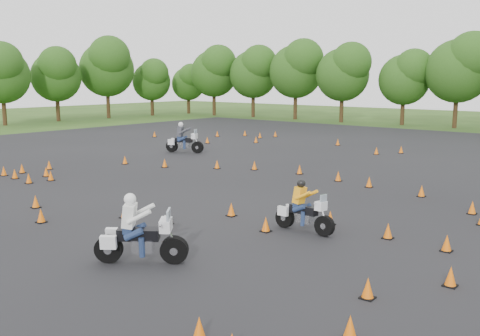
{
  "coord_description": "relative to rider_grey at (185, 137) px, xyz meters",
  "views": [
    {
      "loc": [
        13.45,
        -12.26,
        4.74
      ],
      "look_at": [
        0.0,
        4.0,
        1.2
      ],
      "focal_mm": 40.0,
      "sensor_mm": 36.0,
      "label": 1
    }
  ],
  "objects": [
    {
      "name": "rider_yellow",
      "position": [
        15.81,
        -10.38,
        -0.17
      ],
      "size": [
        2.13,
        0.69,
        1.63
      ],
      "primitive_type": null,
      "rotation": [
        0.0,
        0.0,
        -0.02
      ],
      "color": "#FFA516",
      "rests_on": "ground"
    },
    {
      "name": "ground",
      "position": [
        11.12,
        -11.84,
        -0.99
      ],
      "size": [
        140.0,
        140.0,
        0.0
      ],
      "primitive_type": "plane",
      "color": "#2D5119",
      "rests_on": "ground"
    },
    {
      "name": "asphalt_pad",
      "position": [
        11.12,
        -5.84,
        -0.99
      ],
      "size": [
        62.0,
        62.0,
        0.0
      ],
      "primitive_type": "plane",
      "color": "black",
      "rests_on": "ground"
    },
    {
      "name": "rider_white",
      "position": [
        14.13,
        -15.47,
        -0.04
      ],
      "size": [
        2.4,
        2.07,
        1.89
      ],
      "primitive_type": null,
      "rotation": [
        0.0,
        0.0,
        0.65
      ],
      "color": "silver",
      "rests_on": "ground"
    },
    {
      "name": "rider_grey",
      "position": [
        0.0,
        0.0,
        0.0
      ],
      "size": [
        2.66,
        1.7,
        1.97
      ],
      "primitive_type": null,
      "rotation": [
        0.0,
        0.0,
        0.39
      ],
      "color": "#3B3B42",
      "rests_on": "ground"
    },
    {
      "name": "traffic_cones",
      "position": [
        11.08,
        -6.27,
        -0.76
      ],
      "size": [
        36.55,
        33.43,
        0.45
      ],
      "color": "orange",
      "rests_on": "asphalt_pad"
    }
  ]
}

